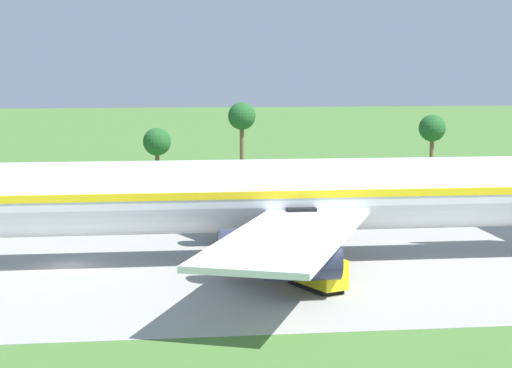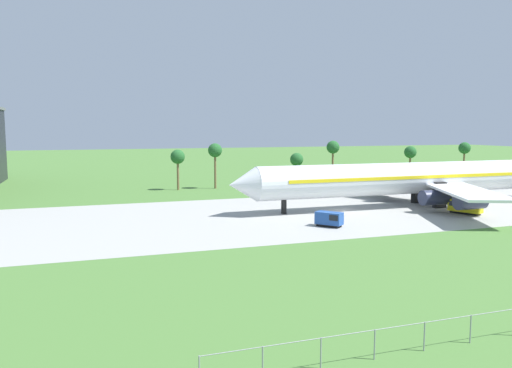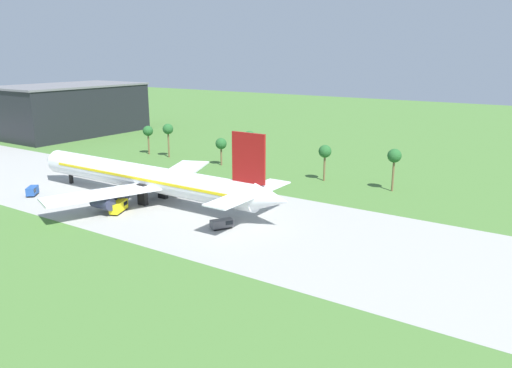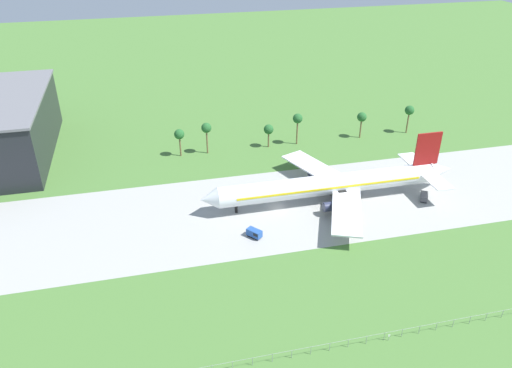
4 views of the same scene
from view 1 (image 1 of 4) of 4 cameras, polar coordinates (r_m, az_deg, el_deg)
ground_plane at (r=79.51m, az=-11.48°, el=-4.98°), size 600.00×600.00×0.00m
taxiway_strip at (r=79.50m, az=-11.48°, el=-4.97°), size 320.00×44.00×0.02m
jet_airliner at (r=79.36m, az=1.22°, el=-0.73°), size 79.56×52.82×19.32m
fuel_truck at (r=70.17m, az=3.60°, el=-5.33°), size 4.13×6.13×2.57m
palm_tree_row at (r=119.94m, az=-2.25°, el=3.44°), size 92.28×3.60×12.06m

